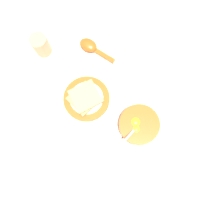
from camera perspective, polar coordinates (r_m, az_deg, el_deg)
name	(u,v)px	position (r m, az deg, el deg)	size (l,w,h in m)	color
ground_plane	(83,98)	(0.85, -7.68, 3.61)	(3.00, 3.00, 0.00)	silver
egg_bowl	(139,125)	(0.80, 7.01, -3.38)	(0.15, 0.15, 0.07)	#DB5119
toast_plate	(86,100)	(0.83, -6.73, 3.17)	(0.18, 0.18, 0.02)	#DB5119
toast_sandwich	(85,98)	(0.81, -7.15, 3.61)	(0.14, 0.14, 0.02)	tan
soup_spoon	(91,47)	(0.91, -5.58, 16.60)	(0.16, 0.08, 0.03)	#DB5119
drinking_cup	(41,45)	(0.92, -18.12, 16.36)	(0.07, 0.07, 0.09)	tan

